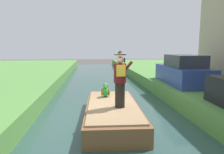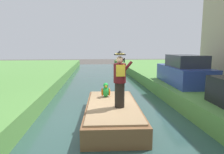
{
  "view_description": "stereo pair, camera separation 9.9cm",
  "coord_description": "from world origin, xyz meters",
  "views": [
    {
      "loc": [
        -0.75,
        -6.49,
        2.64
      ],
      "look_at": [
        0.02,
        0.35,
        1.61
      ],
      "focal_mm": 31.26,
      "sensor_mm": 36.0,
      "label": 1
    },
    {
      "loc": [
        -0.65,
        -6.5,
        2.64
      ],
      "look_at": [
        0.02,
        0.35,
        1.61
      ],
      "focal_mm": 31.26,
      "sensor_mm": 36.0,
      "label": 2
    }
  ],
  "objects": [
    {
      "name": "parked_car_blue",
      "position": [
        4.06,
        3.17,
        1.41
      ],
      "size": [
        1.9,
        4.08,
        1.5
      ],
      "color": "#2D4293",
      "rests_on": "grass_bank_far"
    },
    {
      "name": "ground_plane",
      "position": [
        0.0,
        0.0,
        0.0
      ],
      "size": [
        80.0,
        80.0,
        0.0
      ],
      "primitive_type": "plane",
      "color": "#4C4742"
    },
    {
      "name": "canal_water",
      "position": [
        0.0,
        0.0,
        0.05
      ],
      "size": [
        5.42,
        48.0,
        0.1
      ],
      "primitive_type": "cube",
      "color": "#2D4C47",
      "rests_on": "ground"
    },
    {
      "name": "parrot_plush",
      "position": [
        -0.17,
        1.05,
        0.95
      ],
      "size": [
        0.36,
        0.34,
        0.57
      ],
      "color": "green",
      "rests_on": "boat"
    },
    {
      "name": "boat",
      "position": [
        0.0,
        0.08,
        0.4
      ],
      "size": [
        2.0,
        4.28,
        0.61
      ],
      "color": "brown",
      "rests_on": "canal_water"
    },
    {
      "name": "person_pirate",
      "position": [
        0.2,
        -0.36,
        1.64
      ],
      "size": [
        0.61,
        0.42,
        1.85
      ],
      "rotation": [
        0.0,
        0.0,
        0.24
      ],
      "color": "black",
      "rests_on": "boat"
    }
  ]
}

